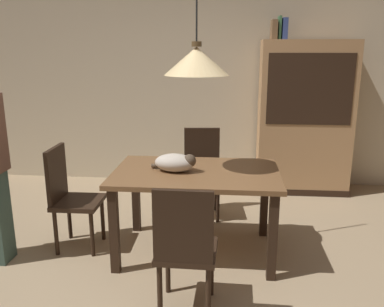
{
  "coord_description": "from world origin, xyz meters",
  "views": [
    {
      "loc": [
        0.35,
        -2.7,
        1.77
      ],
      "look_at": [
        0.04,
        0.8,
        0.85
      ],
      "focal_mm": 38.22,
      "sensor_mm": 36.0,
      "label": 1
    }
  ],
  "objects_px": {
    "dining_table": "(196,182)",
    "hutch_bookcase": "(304,121)",
    "book_brown_thick": "(274,30)",
    "book_green_slim": "(279,28)",
    "chair_left_side": "(69,193)",
    "book_blue_wide": "(284,29)",
    "pendant_lamp": "(197,61)",
    "cat_sleeping": "(176,162)",
    "chair_near_front": "(185,245)",
    "chair_far_back": "(202,168)"
  },
  "relations": [
    {
      "from": "book_green_slim",
      "to": "book_blue_wide",
      "type": "height_order",
      "value": "book_green_slim"
    },
    {
      "from": "chair_far_back",
      "to": "chair_near_front",
      "type": "height_order",
      "value": "same"
    },
    {
      "from": "dining_table",
      "to": "pendant_lamp",
      "type": "xyz_separation_m",
      "value": [
        0.0,
        0.0,
        1.01
      ]
    },
    {
      "from": "chair_near_front",
      "to": "cat_sleeping",
      "type": "height_order",
      "value": "chair_near_front"
    },
    {
      "from": "dining_table",
      "to": "hutch_bookcase",
      "type": "height_order",
      "value": "hutch_bookcase"
    },
    {
      "from": "chair_near_front",
      "to": "chair_far_back",
      "type": "bearing_deg",
      "value": 90.17
    },
    {
      "from": "dining_table",
      "to": "chair_far_back",
      "type": "height_order",
      "value": "chair_far_back"
    },
    {
      "from": "pendant_lamp",
      "to": "book_blue_wide",
      "type": "bearing_deg",
      "value": 62.79
    },
    {
      "from": "hutch_bookcase",
      "to": "pendant_lamp",
      "type": "bearing_deg",
      "value": -124.57
    },
    {
      "from": "hutch_bookcase",
      "to": "book_green_slim",
      "type": "height_order",
      "value": "book_green_slim"
    },
    {
      "from": "chair_far_back",
      "to": "book_blue_wide",
      "type": "xyz_separation_m",
      "value": [
        0.89,
        0.84,
        1.46
      ]
    },
    {
      "from": "chair_left_side",
      "to": "book_blue_wide",
      "type": "bearing_deg",
      "value": 40.55
    },
    {
      "from": "cat_sleeping",
      "to": "pendant_lamp",
      "type": "xyz_separation_m",
      "value": [
        0.17,
        0.02,
        0.84
      ]
    },
    {
      "from": "chair_near_front",
      "to": "book_green_slim",
      "type": "height_order",
      "value": "book_green_slim"
    },
    {
      "from": "dining_table",
      "to": "book_green_slim",
      "type": "relative_size",
      "value": 5.38
    },
    {
      "from": "dining_table",
      "to": "hutch_bookcase",
      "type": "bearing_deg",
      "value": 55.43
    },
    {
      "from": "book_brown_thick",
      "to": "chair_near_front",
      "type": "bearing_deg",
      "value": -106.48
    },
    {
      "from": "dining_table",
      "to": "hutch_bookcase",
      "type": "distance_m",
      "value": 2.1
    },
    {
      "from": "dining_table",
      "to": "book_brown_thick",
      "type": "distance_m",
      "value": 2.3
    },
    {
      "from": "pendant_lamp",
      "to": "book_blue_wide",
      "type": "xyz_separation_m",
      "value": [
        0.89,
        1.72,
        0.31
      ]
    },
    {
      "from": "chair_far_back",
      "to": "book_brown_thick",
      "type": "xyz_separation_m",
      "value": [
        0.77,
        0.84,
        1.45
      ]
    },
    {
      "from": "dining_table",
      "to": "chair_left_side",
      "type": "bearing_deg",
      "value": -179.94
    },
    {
      "from": "chair_near_front",
      "to": "pendant_lamp",
      "type": "bearing_deg",
      "value": 89.89
    },
    {
      "from": "pendant_lamp",
      "to": "book_green_slim",
      "type": "height_order",
      "value": "pendant_lamp"
    },
    {
      "from": "cat_sleeping",
      "to": "book_blue_wide",
      "type": "relative_size",
      "value": 1.63
    },
    {
      "from": "cat_sleeping",
      "to": "hutch_bookcase",
      "type": "relative_size",
      "value": 0.21
    },
    {
      "from": "book_brown_thick",
      "to": "book_green_slim",
      "type": "bearing_deg",
      "value": 0.0
    },
    {
      "from": "hutch_bookcase",
      "to": "book_brown_thick",
      "type": "height_order",
      "value": "book_brown_thick"
    },
    {
      "from": "chair_left_side",
      "to": "pendant_lamp",
      "type": "height_order",
      "value": "pendant_lamp"
    },
    {
      "from": "chair_left_side",
      "to": "cat_sleeping",
      "type": "relative_size",
      "value": 2.38
    },
    {
      "from": "hutch_bookcase",
      "to": "book_brown_thick",
      "type": "bearing_deg",
      "value": 179.79
    },
    {
      "from": "book_brown_thick",
      "to": "book_blue_wide",
      "type": "distance_m",
      "value": 0.12
    },
    {
      "from": "chair_near_front",
      "to": "book_brown_thick",
      "type": "bearing_deg",
      "value": 73.52
    },
    {
      "from": "hutch_bookcase",
      "to": "dining_table",
      "type": "bearing_deg",
      "value": -124.57
    },
    {
      "from": "chair_left_side",
      "to": "book_brown_thick",
      "type": "relative_size",
      "value": 3.88
    },
    {
      "from": "cat_sleeping",
      "to": "hutch_bookcase",
      "type": "height_order",
      "value": "hutch_bookcase"
    },
    {
      "from": "dining_table",
      "to": "chair_near_front",
      "type": "distance_m",
      "value": 0.89
    },
    {
      "from": "chair_near_front",
      "to": "cat_sleeping",
      "type": "xyz_separation_m",
      "value": [
        -0.17,
        0.86,
        0.32
      ]
    },
    {
      "from": "chair_far_back",
      "to": "book_green_slim",
      "type": "bearing_deg",
      "value": 45.29
    },
    {
      "from": "chair_far_back",
      "to": "cat_sleeping",
      "type": "height_order",
      "value": "chair_far_back"
    },
    {
      "from": "chair_left_side",
      "to": "dining_table",
      "type": "bearing_deg",
      "value": 0.06
    },
    {
      "from": "chair_left_side",
      "to": "book_brown_thick",
      "type": "xyz_separation_m",
      "value": [
        1.9,
        1.72,
        1.45
      ]
    },
    {
      "from": "hutch_bookcase",
      "to": "chair_near_front",
      "type": "bearing_deg",
      "value": -114.55
    },
    {
      "from": "book_brown_thick",
      "to": "book_blue_wide",
      "type": "bearing_deg",
      "value": 0.0
    },
    {
      "from": "hutch_bookcase",
      "to": "book_green_slim",
      "type": "relative_size",
      "value": 7.12
    },
    {
      "from": "dining_table",
      "to": "chair_near_front",
      "type": "height_order",
      "value": "chair_near_front"
    },
    {
      "from": "dining_table",
      "to": "book_brown_thick",
      "type": "relative_size",
      "value": 5.83
    },
    {
      "from": "chair_left_side",
      "to": "pendant_lamp",
      "type": "bearing_deg",
      "value": 0.06
    },
    {
      "from": "book_green_slim",
      "to": "book_blue_wide",
      "type": "relative_size",
      "value": 1.08
    },
    {
      "from": "chair_left_side",
      "to": "book_brown_thick",
      "type": "distance_m",
      "value": 2.94
    }
  ]
}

